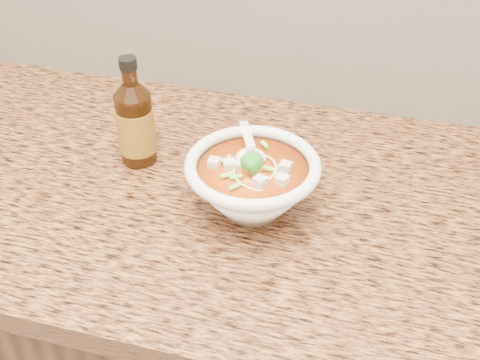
# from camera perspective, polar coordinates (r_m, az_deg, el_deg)

# --- Properties ---
(cabinet) EXTENTS (4.00, 0.65, 0.86)m
(cabinet) POSITION_cam_1_polar(r_m,az_deg,el_deg) (1.36, -1.53, -16.26)
(cabinet) COLOR #301E0E
(cabinet) RESTS_ON ground
(counter_slab) EXTENTS (4.00, 0.68, 0.04)m
(counter_slab) POSITION_cam_1_polar(r_m,az_deg,el_deg) (1.03, -1.94, -1.36)
(counter_slab) COLOR olive
(counter_slab) RESTS_ON cabinet
(soup_bowl) EXTENTS (0.21, 0.23, 0.12)m
(soup_bowl) POSITION_cam_1_polar(r_m,az_deg,el_deg) (0.94, 1.17, -0.42)
(soup_bowl) COLOR white
(soup_bowl) RESTS_ON counter_slab
(hot_sauce_bottle) EXTENTS (0.09, 0.09, 0.20)m
(hot_sauce_bottle) POSITION_cam_1_polar(r_m,az_deg,el_deg) (1.05, -9.89, 5.29)
(hot_sauce_bottle) COLOR #3D1F08
(hot_sauce_bottle) RESTS_ON counter_slab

